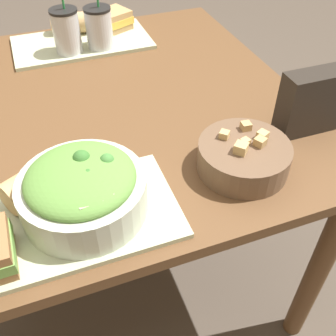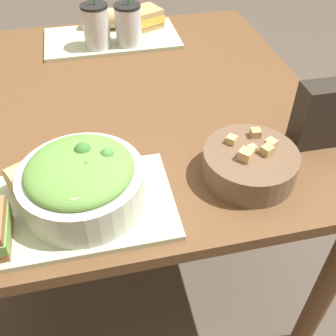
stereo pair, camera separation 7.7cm
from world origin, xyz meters
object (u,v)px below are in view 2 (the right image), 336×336
at_px(drink_cup_dark, 96,27).
at_px(baguette_near, 42,170).
at_px(soup_bowl, 250,163).
at_px(chip_bag, 328,114).
at_px(sandwich_far, 143,18).
at_px(drink_cup_red, 128,26).
at_px(salad_bowl, 82,181).
at_px(baguette_far, 103,18).

bearing_deg(drink_cup_dark, baguette_near, -105.26).
distance_m(soup_bowl, chip_bag, 0.23).
relative_size(sandwich_far, chip_bag, 0.97).
bearing_deg(soup_bowl, baguette_near, 171.90).
bearing_deg(soup_bowl, drink_cup_dark, 111.34).
height_order(drink_cup_dark, chip_bag, drink_cup_dark).
distance_m(baguette_near, drink_cup_red, 0.67).
bearing_deg(salad_bowl, chip_bag, 8.54).
bearing_deg(sandwich_far, chip_bag, -89.77).
relative_size(baguette_near, sandwich_far, 0.97).
height_order(salad_bowl, chip_bag, chip_bag).
distance_m(salad_bowl, drink_cup_dark, 0.69).
xyz_separation_m(soup_bowl, chip_bag, (0.21, 0.07, 0.04)).
relative_size(drink_cup_dark, drink_cup_red, 1.05).
bearing_deg(baguette_far, drink_cup_dark, -177.51).
bearing_deg(salad_bowl, drink_cup_dark, 82.79).
height_order(drink_cup_red, chip_bag, drink_cup_red).
distance_m(soup_bowl, drink_cup_dark, 0.73).
bearing_deg(salad_bowl, baguette_near, 138.49).
xyz_separation_m(soup_bowl, baguette_far, (-0.23, 0.82, 0.01)).
bearing_deg(soup_bowl, salad_bowl, -178.35).
xyz_separation_m(sandwich_far, drink_cup_red, (-0.07, -0.12, 0.03)).
distance_m(soup_bowl, drink_cup_red, 0.70).
bearing_deg(sandwich_far, salad_bowl, -130.57).
distance_m(salad_bowl, baguette_near, 0.11).
bearing_deg(baguette_near, drink_cup_dark, -43.54).
bearing_deg(drink_cup_dark, chip_bag, -51.57).
xyz_separation_m(soup_bowl, drink_cup_dark, (-0.26, 0.68, 0.04)).
height_order(salad_bowl, baguette_far, salad_bowl).
bearing_deg(drink_cup_red, soup_bowl, -76.67).
distance_m(sandwich_far, drink_cup_dark, 0.21).
height_order(baguette_near, sandwich_far, baguette_near).
bearing_deg(drink_cup_red, baguette_near, -113.84).
distance_m(salad_bowl, chip_bag, 0.57).
relative_size(drink_cup_red, chip_bag, 1.12).
height_order(soup_bowl, chip_bag, chip_bag).
xyz_separation_m(salad_bowl, drink_cup_dark, (0.09, 0.69, 0.01)).
xyz_separation_m(sandwich_far, drink_cup_dark, (-0.17, -0.12, 0.03)).
height_order(soup_bowl, baguette_near, soup_bowl).
relative_size(salad_bowl, baguette_near, 1.64).
height_order(salad_bowl, soup_bowl, salad_bowl).
relative_size(salad_bowl, baguette_far, 1.79).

